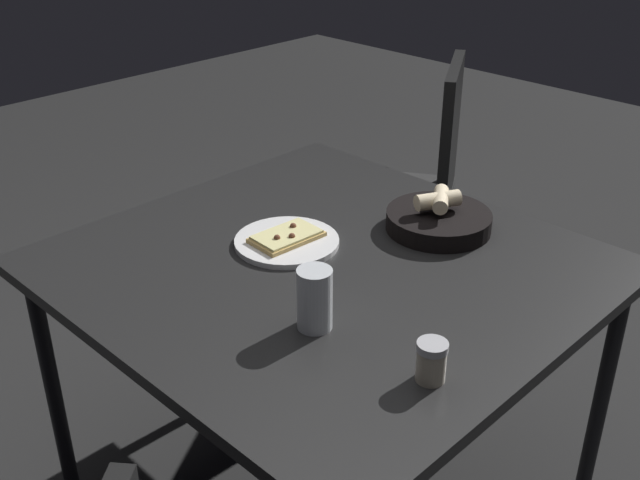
{
  "coord_description": "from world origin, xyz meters",
  "views": [
    {
      "loc": [
        -1.07,
        1.11,
        1.6
      ],
      "look_at": [
        0.04,
        -0.02,
        0.78
      ],
      "focal_mm": 42.84,
      "sensor_mm": 36.0,
      "label": 1
    }
  ],
  "objects_px": {
    "pizza_plate": "(287,240)",
    "pepper_shaker": "(431,363)",
    "beer_glass": "(315,303)",
    "dining_table": "(326,282)",
    "bread_basket": "(438,219)",
    "chair_near": "(415,177)"
  },
  "relations": [
    {
      "from": "pizza_plate",
      "to": "beer_glass",
      "type": "height_order",
      "value": "beer_glass"
    },
    {
      "from": "dining_table",
      "to": "beer_glass",
      "type": "distance_m",
      "value": 0.29
    },
    {
      "from": "beer_glass",
      "to": "dining_table",
      "type": "bearing_deg",
      "value": -50.73
    },
    {
      "from": "bread_basket",
      "to": "chair_near",
      "type": "height_order",
      "value": "chair_near"
    },
    {
      "from": "pizza_plate",
      "to": "bread_basket",
      "type": "height_order",
      "value": "bread_basket"
    },
    {
      "from": "chair_near",
      "to": "beer_glass",
      "type": "bearing_deg",
      "value": 118.87
    },
    {
      "from": "bread_basket",
      "to": "pepper_shaker",
      "type": "relative_size",
      "value": 3.28
    },
    {
      "from": "dining_table",
      "to": "bread_basket",
      "type": "distance_m",
      "value": 0.34
    },
    {
      "from": "beer_glass",
      "to": "chair_near",
      "type": "relative_size",
      "value": 0.14
    },
    {
      "from": "dining_table",
      "to": "bread_basket",
      "type": "bearing_deg",
      "value": -104.79
    },
    {
      "from": "pizza_plate",
      "to": "chair_near",
      "type": "bearing_deg",
      "value": -70.66
    },
    {
      "from": "pizza_plate",
      "to": "dining_table",
      "type": "bearing_deg",
      "value": -177.26
    },
    {
      "from": "bread_basket",
      "to": "chair_near",
      "type": "bearing_deg",
      "value": -48.45
    },
    {
      "from": "bread_basket",
      "to": "beer_glass",
      "type": "height_order",
      "value": "beer_glass"
    },
    {
      "from": "dining_table",
      "to": "chair_near",
      "type": "bearing_deg",
      "value": -63.84
    },
    {
      "from": "pizza_plate",
      "to": "pepper_shaker",
      "type": "distance_m",
      "value": 0.59
    },
    {
      "from": "chair_near",
      "to": "pepper_shaker",
      "type": "bearing_deg",
      "value": 128.96
    },
    {
      "from": "pizza_plate",
      "to": "pepper_shaker",
      "type": "xyz_separation_m",
      "value": [
        -0.56,
        0.17,
        0.03
      ]
    },
    {
      "from": "bread_basket",
      "to": "pizza_plate",
      "type": "bearing_deg",
      "value": 56.85
    },
    {
      "from": "pizza_plate",
      "to": "pepper_shaker",
      "type": "relative_size",
      "value": 3.17
    },
    {
      "from": "dining_table",
      "to": "pizza_plate",
      "type": "distance_m",
      "value": 0.14
    },
    {
      "from": "beer_glass",
      "to": "pepper_shaker",
      "type": "relative_size",
      "value": 1.63
    }
  ]
}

